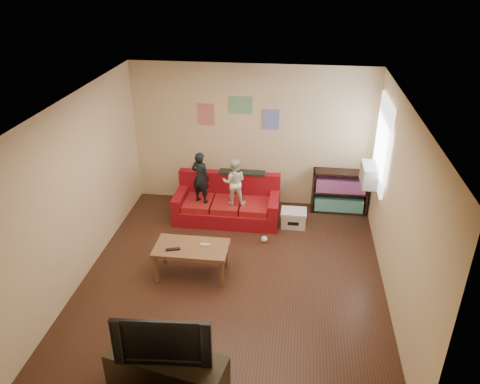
# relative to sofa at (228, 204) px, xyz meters

# --- Properties ---
(room_shell) EXTENTS (4.52, 5.02, 2.72)m
(room_shell) POSITION_rel_sofa_xyz_m (0.36, -1.77, 1.07)
(room_shell) COLOR #412418
(room_shell) RESTS_ON ground
(sofa) EXTENTS (1.89, 0.87, 0.83)m
(sofa) POSITION_rel_sofa_xyz_m (0.00, 0.00, 0.00)
(sofa) COLOR maroon
(sofa) RESTS_ON ground
(child_a) EXTENTS (0.41, 0.33, 0.96)m
(child_a) POSITION_rel_sofa_xyz_m (-0.45, -0.16, 0.60)
(child_a) COLOR black
(child_a) RESTS_ON sofa
(child_b) EXTENTS (0.44, 0.36, 0.86)m
(child_b) POSITION_rel_sofa_xyz_m (0.15, -0.16, 0.55)
(child_b) COLOR white
(child_b) RESTS_ON sofa
(coffee_table) EXTENTS (1.10, 0.61, 0.50)m
(coffee_table) POSITION_rel_sofa_xyz_m (-0.27, -1.77, 0.15)
(coffee_table) COLOR brown
(coffee_table) RESTS_ON ground
(remote) EXTENTS (0.22, 0.12, 0.02)m
(remote) POSITION_rel_sofa_xyz_m (-0.52, -1.89, 0.23)
(remote) COLOR black
(remote) RESTS_ON coffee_table
(game_controller) EXTENTS (0.14, 0.05, 0.03)m
(game_controller) POSITION_rel_sofa_xyz_m (-0.07, -1.72, 0.23)
(game_controller) COLOR silver
(game_controller) RESTS_ON coffee_table
(bookshelf) EXTENTS (1.03, 0.31, 0.82)m
(bookshelf) POSITION_rel_sofa_xyz_m (2.06, 0.53, 0.09)
(bookshelf) COLOR black
(bookshelf) RESTS_ON ground
(window) EXTENTS (0.04, 1.08, 1.48)m
(window) POSITION_rel_sofa_xyz_m (2.58, -0.12, 1.36)
(window) COLOR white
(window) RESTS_ON room_shell
(ac_unit) EXTENTS (0.28, 0.55, 0.35)m
(ac_unit) POSITION_rel_sofa_xyz_m (2.46, -0.12, 0.80)
(ac_unit) COLOR #B7B2A3
(ac_unit) RESTS_ON window
(artwork_left) EXTENTS (0.30, 0.01, 0.40)m
(artwork_left) POSITION_rel_sofa_xyz_m (-0.49, 0.71, 1.47)
(artwork_left) COLOR #D87266
(artwork_left) RESTS_ON room_shell
(artwork_center) EXTENTS (0.42, 0.01, 0.32)m
(artwork_center) POSITION_rel_sofa_xyz_m (0.16, 0.71, 1.67)
(artwork_center) COLOR #72B27F
(artwork_center) RESTS_ON room_shell
(artwork_right) EXTENTS (0.30, 0.01, 0.38)m
(artwork_right) POSITION_rel_sofa_xyz_m (0.71, 0.71, 1.42)
(artwork_right) COLOR #727FCC
(artwork_right) RESTS_ON room_shell
(file_box) EXTENTS (0.45, 0.35, 0.31)m
(file_box) POSITION_rel_sofa_xyz_m (1.22, -0.15, -0.12)
(file_box) COLOR silver
(file_box) RESTS_ON ground
(tv_stand) EXTENTS (1.39, 0.69, 0.50)m
(tv_stand) POSITION_rel_sofa_xyz_m (-0.08, -3.91, -0.03)
(tv_stand) COLOR #302717
(tv_stand) RESTS_ON ground
(television) EXTENTS (1.05, 0.22, 0.60)m
(television) POSITION_rel_sofa_xyz_m (-0.08, -3.91, 0.52)
(television) COLOR black
(television) RESTS_ON tv_stand
(tissue) EXTENTS (0.12, 0.12, 0.11)m
(tissue) POSITION_rel_sofa_xyz_m (0.74, -0.75, -0.22)
(tissue) COLOR silver
(tissue) RESTS_ON ground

